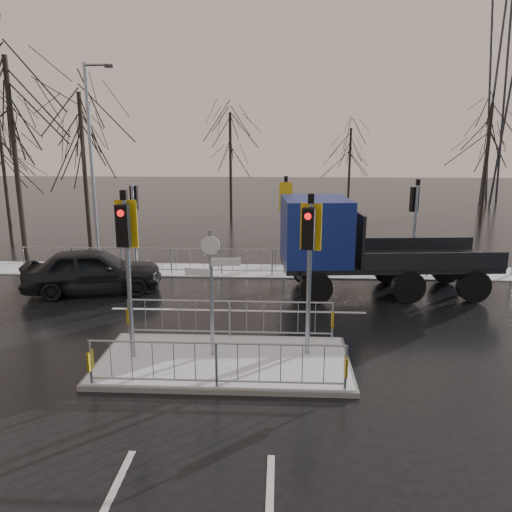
{
  "coord_description": "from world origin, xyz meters",
  "views": [
    {
      "loc": [
        1.31,
        -10.99,
        5.26
      ],
      "look_at": [
        0.58,
        3.69,
        1.8
      ],
      "focal_mm": 35.0,
      "sensor_mm": 36.0,
      "label": 1
    }
  ],
  "objects_px": {
    "street_lamp_left": "(93,158)",
    "car_far_lane": "(93,270)",
    "traffic_island": "(224,349)",
    "flatbed_truck": "(345,243)"
  },
  "relations": [
    {
      "from": "car_far_lane",
      "to": "flatbed_truck",
      "type": "relative_size",
      "value": 0.63
    },
    {
      "from": "traffic_island",
      "to": "street_lamp_left",
      "type": "xyz_separation_m",
      "value": [
        -6.42,
        9.49,
        4.1
      ]
    },
    {
      "from": "flatbed_truck",
      "to": "street_lamp_left",
      "type": "relative_size",
      "value": 0.9
    },
    {
      "from": "car_far_lane",
      "to": "street_lamp_left",
      "type": "relative_size",
      "value": 0.57
    },
    {
      "from": "flatbed_truck",
      "to": "street_lamp_left",
      "type": "distance_m",
      "value": 10.94
    },
    {
      "from": "street_lamp_left",
      "to": "car_far_lane",
      "type": "bearing_deg",
      "value": -72.9
    },
    {
      "from": "traffic_island",
      "to": "car_far_lane",
      "type": "relative_size",
      "value": 1.29
    },
    {
      "from": "traffic_island",
      "to": "car_far_lane",
      "type": "xyz_separation_m",
      "value": [
        -5.19,
        5.5,
        0.4
      ]
    },
    {
      "from": "traffic_island",
      "to": "street_lamp_left",
      "type": "distance_m",
      "value": 12.17
    },
    {
      "from": "car_far_lane",
      "to": "street_lamp_left",
      "type": "xyz_separation_m",
      "value": [
        -1.23,
        3.99,
        3.7
      ]
    }
  ]
}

